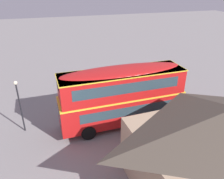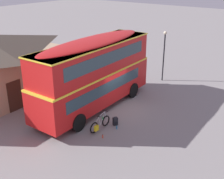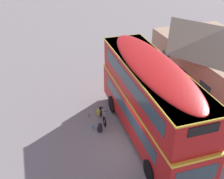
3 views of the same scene
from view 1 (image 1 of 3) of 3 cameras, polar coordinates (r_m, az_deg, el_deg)
ground_plane at (r=19.46m, az=-0.96°, el=-7.00°), size 120.00×120.00×0.00m
double_decker_bus at (r=17.40m, az=2.56°, el=-1.25°), size 9.87×2.84×4.79m
touring_bicycle at (r=21.00m, az=6.08°, el=-3.30°), size 1.75×0.46×1.06m
backpack_on_ground at (r=21.02m, az=3.08°, el=-3.42°), size 0.35×0.33×0.55m
water_bottle_blue_sports at (r=21.51m, az=3.60°, el=-3.21°), size 0.07×0.07×0.25m
water_bottle_red_squeeze at (r=21.91m, az=6.81°, el=-2.79°), size 0.08×0.08×0.23m
street_lamp at (r=17.81m, az=-22.51°, el=-2.68°), size 0.28×0.28×4.24m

